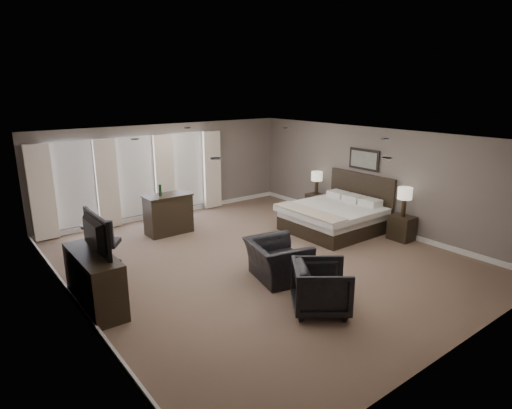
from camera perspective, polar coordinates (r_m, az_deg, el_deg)
room at (r=8.87m, az=0.55°, el=0.49°), size 7.60×8.60×2.64m
window_bay at (r=11.91m, az=-15.65°, el=3.31°), size 5.25×0.20×2.30m
bed at (r=10.97m, az=10.15°, el=-0.13°), size 2.17×2.07×1.38m
nightstand_near at (r=10.91m, az=18.85°, el=-2.97°), size 0.45×0.55×0.60m
nightstand_far at (r=12.66m, az=7.98°, el=0.14°), size 0.42×0.51×0.56m
lamp_near at (r=10.74m, az=19.15°, el=0.31°), size 0.34×0.34×0.70m
lamp_far at (r=12.51m, az=8.08°, el=2.86°), size 0.32×0.32×0.67m
wall_art at (r=11.58m, az=14.18°, el=5.84°), size 0.04×0.96×0.56m
dresser at (r=7.71m, az=-20.71°, el=-9.44°), size 0.53×1.64×0.96m
tv at (r=7.50m, az=-21.11°, el=-5.60°), size 0.66×1.14×0.15m
armchair_near at (r=8.22m, az=2.88°, el=-6.61°), size 1.00×1.30×1.01m
armchair_far at (r=7.19m, az=8.71°, el=-10.59°), size 1.20×1.21×0.92m
bar_counter at (r=10.95m, az=-11.60°, el=-1.23°), size 1.16×0.60×1.01m
bar_stool_left at (r=9.81m, az=-21.08°, el=-4.67°), size 0.46×0.46×0.78m
bar_stool_right at (r=11.91m, az=-9.30°, el=-0.29°), size 0.48×0.48×0.80m
desk_chair at (r=9.31m, az=-19.32°, el=-4.69°), size 0.75×0.75×1.05m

